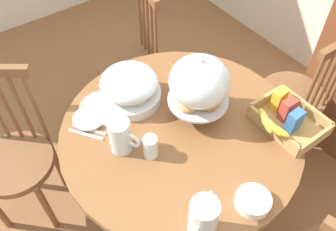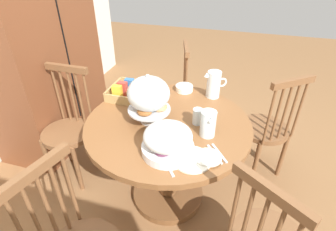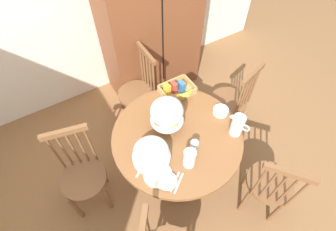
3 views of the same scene
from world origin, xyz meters
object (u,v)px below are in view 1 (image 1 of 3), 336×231
(windsor_chair_far_side, at_px, (16,159))
(china_plate_large, at_px, (102,108))
(windsor_chair_facing_door, at_px, (130,62))
(cereal_basket, at_px, (286,118))
(orange_juice_pitcher, at_px, (203,221))
(milk_pitcher, at_px, (120,137))
(dining_table, at_px, (179,157))
(cereal_bowl, at_px, (253,201))
(drinking_glass, at_px, (150,147))
(windsor_chair_by_cabinet, at_px, (296,98))
(pastry_stand_with_dome, at_px, (199,84))
(fruit_platter_covered, at_px, (130,87))
(china_plate_small, at_px, (89,118))

(windsor_chair_far_side, height_order, china_plate_large, windsor_chair_far_side)
(windsor_chair_facing_door, xyz_separation_m, cereal_basket, (1.09, 0.19, 0.33))
(orange_juice_pitcher, xyz_separation_m, milk_pitcher, (-0.50, -0.04, -0.02))
(dining_table, height_order, milk_pitcher, milk_pitcher)
(windsor_chair_facing_door, xyz_separation_m, orange_juice_pitcher, (1.26, -0.45, 0.38))
(orange_juice_pitcher, bearing_deg, dining_table, 151.55)
(cereal_basket, height_order, cereal_bowl, cereal_basket)
(windsor_chair_far_side, distance_m, milk_pitcher, 0.71)
(windsor_chair_facing_door, bearing_deg, drinking_glass, -25.18)
(windsor_chair_by_cabinet, xyz_separation_m, cereal_bowl, (0.42, -0.86, 0.31))
(pastry_stand_with_dome, bearing_deg, windsor_chair_by_cabinet, 84.70)
(windsor_chair_far_side, relative_size, milk_pitcher, 5.71)
(pastry_stand_with_dome, bearing_deg, windsor_chair_far_side, -121.79)
(windsor_chair_by_cabinet, bearing_deg, windsor_chair_far_side, -110.13)
(cereal_bowl, bearing_deg, fruit_platter_covered, -173.62)
(china_plate_large, bearing_deg, milk_pitcher, -9.21)
(orange_juice_pitcher, xyz_separation_m, china_plate_large, (-0.76, 0.00, -0.09))
(windsor_chair_by_cabinet, bearing_deg, fruit_platter_covered, -109.43)
(drinking_glass, bearing_deg, dining_table, 100.78)
(fruit_platter_covered, bearing_deg, china_plate_large, -100.74)
(windsor_chair_facing_door, distance_m, windsor_chair_far_side, 0.95)
(china_plate_large, distance_m, china_plate_small, 0.09)
(fruit_platter_covered, height_order, china_plate_large, fruit_platter_covered)
(dining_table, distance_m, drinking_glass, 0.35)
(china_plate_small, bearing_deg, windsor_chair_facing_door, 135.31)
(china_plate_large, xyz_separation_m, china_plate_small, (0.03, -0.08, 0.01))
(windsor_chair_facing_door, relative_size, china_plate_small, 6.50)
(pastry_stand_with_dome, bearing_deg, cereal_bowl, -13.64)
(orange_juice_pitcher, bearing_deg, cereal_bowl, 82.85)
(fruit_platter_covered, bearing_deg, milk_pitcher, -39.61)
(fruit_platter_covered, relative_size, drinking_glass, 2.73)
(drinking_glass, bearing_deg, fruit_platter_covered, 162.33)
(drinking_glass, bearing_deg, windsor_chair_by_cabinet, 89.90)
(pastry_stand_with_dome, xyz_separation_m, milk_pitcher, (-0.04, -0.39, -0.12))
(milk_pitcher, height_order, china_plate_small, milk_pitcher)
(dining_table, relative_size, cereal_basket, 3.53)
(fruit_platter_covered, height_order, cereal_basket, fruit_platter_covered)
(orange_juice_pitcher, bearing_deg, windsor_chair_far_side, -155.14)
(windsor_chair_facing_door, bearing_deg, china_plate_large, -41.47)
(dining_table, height_order, pastry_stand_with_dome, pastry_stand_with_dome)
(windsor_chair_far_side, bearing_deg, china_plate_large, 65.61)
(windsor_chair_far_side, height_order, pastry_stand_with_dome, pastry_stand_with_dome)
(china_plate_small, bearing_deg, windsor_chair_far_side, -122.84)
(pastry_stand_with_dome, height_order, china_plate_large, pastry_stand_with_dome)
(orange_juice_pitcher, distance_m, china_plate_small, 0.73)
(cereal_basket, bearing_deg, fruit_platter_covered, -138.39)
(windsor_chair_by_cabinet, bearing_deg, pastry_stand_with_dome, -95.30)
(windsor_chair_facing_door, distance_m, cereal_basket, 1.15)
(fruit_platter_covered, bearing_deg, cereal_bowl, 6.38)
(milk_pitcher, xyz_separation_m, china_plate_small, (-0.22, -0.04, -0.06))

